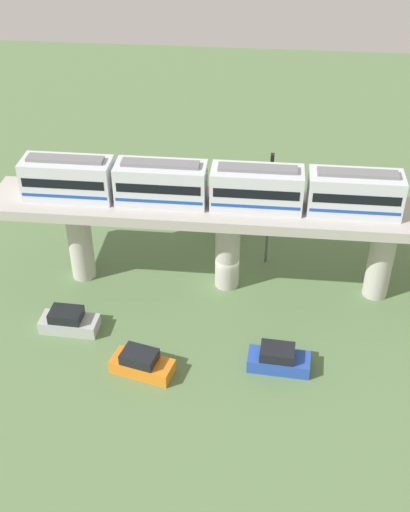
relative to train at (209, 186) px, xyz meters
The scene contains 8 objects.
ground_plane 9.03m from the train, 90.00° to the right, with size 120.00×120.00×0.00m, color #5B7A4C.
viaduct 3.46m from the train, 90.00° to the right, with size 5.20×35.80×7.37m.
train is the anchor object (origin of this frame).
parked_car_silver 14.17m from the train, 124.46° to the left, with size 1.96×4.27×1.76m.
parked_car_orange 13.52m from the train, 161.10° to the left, with size 2.75×4.51×1.76m.
parked_car_blue 13.29m from the train, 147.34° to the right, with size 2.07×4.31×1.76m.
tree_near_viaduct 10.13m from the train, ahead, with size 2.97×2.97×4.72m.
signal_post 6.58m from the train, 52.92° to the right, with size 0.44×0.28×9.97m.
Camera 1 is at (-40.02, -2.42, 31.49)m, focal length 44.55 mm.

